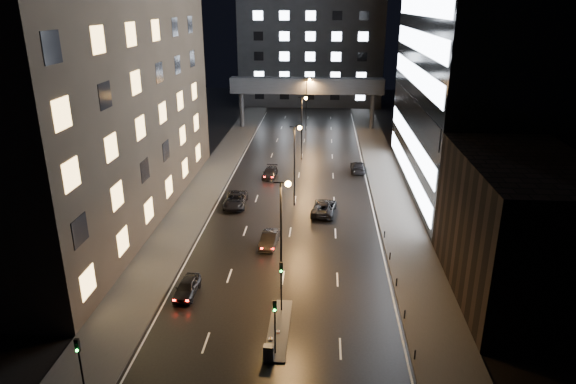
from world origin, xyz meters
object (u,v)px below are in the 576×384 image
utility_cabinet (269,352)px  car_toward_b (358,167)px  car_away_a (187,287)px  car_away_d (270,173)px  car_away_c (235,200)px  car_toward_a (324,207)px  car_away_b (269,239)px

utility_cabinet → car_toward_b: bearing=81.7°
car_away_a → car_toward_b: (16.74, 35.71, 0.04)m
car_away_a → car_away_d: bearing=85.1°
car_away_c → car_toward_a: bearing=-10.7°
car_away_a → car_away_c: car_away_c is taller
car_away_c → utility_cabinet: (7.19, -29.02, -0.08)m
car_away_a → utility_cabinet: 11.45m
car_away_d → car_toward_a: car_toward_a is taller
utility_cabinet → car_away_b: bearing=98.8°
car_away_b → car_toward_a: size_ratio=0.77×
car_away_b → utility_cabinet: (1.84, -18.20, -0.02)m
car_toward_b → car_toward_a: bearing=74.2°
car_away_a → car_toward_b: size_ratio=0.81×
car_away_d → car_toward_b: bearing=18.8°
car_away_a → car_away_d: size_ratio=0.91×
car_away_b → car_away_d: bearing=100.8°
car_toward_a → utility_cabinet: (-3.81, -27.35, -0.08)m
car_toward_b → utility_cabinet: car_toward_b is taller
car_away_b → car_away_c: size_ratio=0.77×
car_away_d → car_toward_a: size_ratio=0.81×
car_toward_b → car_away_b: bearing=68.4°
car_away_d → utility_cabinet: car_away_d is taller
car_away_d → utility_cabinet: 40.62m
car_away_b → utility_cabinet: bearing=-79.2°
car_away_b → car_toward_a: (5.65, 9.15, 0.06)m
car_away_c → utility_cabinet: size_ratio=5.08×
car_toward_a → utility_cabinet: car_toward_a is taller
car_away_b → utility_cabinet: car_away_b is taller
car_away_a → car_away_b: 11.69m
car_away_c → car_toward_b: size_ratio=1.10×
car_away_b → car_toward_a: car_toward_a is taller
car_away_a → car_toward_a: size_ratio=0.74×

